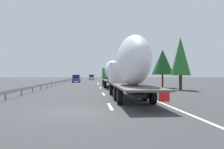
# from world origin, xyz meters

# --- Properties ---
(ground_plane) EXTENTS (260.00, 260.00, 0.00)m
(ground_plane) POSITION_xyz_m (40.00, 0.00, 0.00)
(ground_plane) COLOR #38383A
(lane_stripe_0) EXTENTS (3.20, 0.20, 0.01)m
(lane_stripe_0) POSITION_xyz_m (2.00, -1.80, 0.00)
(lane_stripe_0) COLOR white
(lane_stripe_0) RESTS_ON ground_plane
(lane_stripe_1) EXTENTS (3.20, 0.20, 0.01)m
(lane_stripe_1) POSITION_xyz_m (11.33, -1.80, 0.00)
(lane_stripe_1) COLOR white
(lane_stripe_1) RESTS_ON ground_plane
(lane_stripe_2) EXTENTS (3.20, 0.20, 0.01)m
(lane_stripe_2) POSITION_xyz_m (22.32, -1.80, 0.00)
(lane_stripe_2) COLOR white
(lane_stripe_2) RESTS_ON ground_plane
(lane_stripe_3) EXTENTS (3.20, 0.20, 0.01)m
(lane_stripe_3) POSITION_xyz_m (34.34, -1.80, 0.00)
(lane_stripe_3) COLOR white
(lane_stripe_3) RESTS_ON ground_plane
(lane_stripe_4) EXTENTS (3.20, 0.20, 0.01)m
(lane_stripe_4) POSITION_xyz_m (39.12, -1.80, 0.00)
(lane_stripe_4) COLOR white
(lane_stripe_4) RESTS_ON ground_plane
(lane_stripe_5) EXTENTS (3.20, 0.20, 0.01)m
(lane_stripe_5) POSITION_xyz_m (44.89, -1.80, 0.00)
(lane_stripe_5) COLOR white
(lane_stripe_5) RESTS_ON ground_plane
(lane_stripe_6) EXTENTS (3.20, 0.20, 0.01)m
(lane_stripe_6) POSITION_xyz_m (57.36, -1.80, 0.00)
(lane_stripe_6) COLOR white
(lane_stripe_6) RESTS_ON ground_plane
(edge_line_right) EXTENTS (110.00, 0.20, 0.01)m
(edge_line_right) POSITION_xyz_m (45.00, -5.50, 0.00)
(edge_line_right) COLOR white
(edge_line_right) RESTS_ON ground_plane
(truck_lead) EXTENTS (13.85, 2.55, 4.09)m
(truck_lead) POSITION_xyz_m (24.00, -3.60, 2.37)
(truck_lead) COLOR #387038
(truck_lead) RESTS_ON ground_plane
(truck_trailing) EXTENTS (14.03, 2.55, 4.76)m
(truck_trailing) POSITION_xyz_m (5.34, -3.60, 2.64)
(truck_trailing) COLOR silver
(truck_trailing) RESTS_ON ground_plane
(car_white_van) EXTENTS (4.70, 1.85, 1.97)m
(car_white_van) POSITION_xyz_m (93.41, 0.25, 0.98)
(car_white_van) COLOR white
(car_white_van) RESTS_ON ground_plane
(car_blue_sedan) EXTENTS (4.23, 1.91, 1.94)m
(car_blue_sedan) POSITION_xyz_m (47.38, 3.52, 0.97)
(car_blue_sedan) COLOR #28479E
(car_blue_sedan) RESTS_ON ground_plane
(car_yellow_coupe) EXTENTS (4.18, 1.87, 1.92)m
(car_yellow_coupe) POSITION_xyz_m (84.99, -0.24, 0.96)
(car_yellow_coupe) COLOR gold
(car_yellow_coupe) RESTS_ON ground_plane
(car_silver_hatch) EXTENTS (4.09, 1.74, 1.90)m
(car_silver_hatch) POSITION_xyz_m (73.58, -0.25, 0.95)
(car_silver_hatch) COLOR #ADB2B7
(car_silver_hatch) RESTS_ON ground_plane
(road_sign) EXTENTS (0.10, 0.90, 3.07)m
(road_sign) POSITION_xyz_m (45.62, -6.70, 2.13)
(road_sign) COLOR gray
(road_sign) RESTS_ON ground_plane
(tree_0) EXTENTS (3.50, 3.50, 5.45)m
(tree_0) POSITION_xyz_m (62.04, -12.51, 3.61)
(tree_0) COLOR #472D19
(tree_0) RESTS_ON ground_plane
(tree_1) EXTENTS (2.58, 2.58, 6.83)m
(tree_1) POSITION_xyz_m (17.07, -12.00, 4.32)
(tree_1) COLOR #472D19
(tree_1) RESTS_ON ground_plane
(tree_2) EXTENTS (3.29, 3.29, 5.73)m
(tree_2) POSITION_xyz_m (21.97, -11.11, 3.84)
(tree_2) COLOR #472D19
(tree_2) RESTS_ON ground_plane
(tree_3) EXTENTS (2.47, 2.47, 7.20)m
(tree_3) POSITION_xyz_m (40.07, -10.87, 4.25)
(tree_3) COLOR #472D19
(tree_3) RESTS_ON ground_plane
(guardrail_median) EXTENTS (94.00, 0.10, 0.76)m
(guardrail_median) POSITION_xyz_m (43.00, 6.00, 0.58)
(guardrail_median) COLOR #9EA0A5
(guardrail_median) RESTS_ON ground_plane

